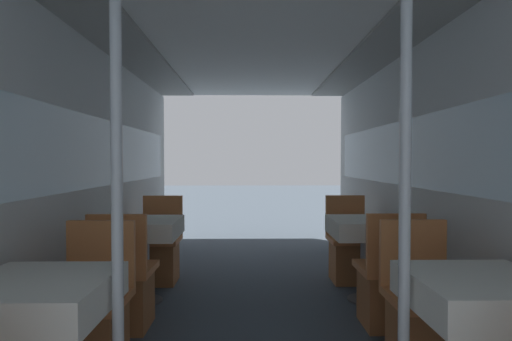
{
  "coord_description": "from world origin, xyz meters",
  "views": [
    {
      "loc": [
        -0.06,
        -1.1,
        1.3
      ],
      "look_at": [
        0.0,
        2.42,
        1.21
      ],
      "focal_mm": 28.0,
      "sensor_mm": 36.0,
      "label": 1
    }
  ],
  "objects_px": {
    "dining_table_left_0": "(38,302)",
    "chair_left_far_1": "(160,255)",
    "chair_left_near_1": "(125,291)",
    "support_pole_right_0": "(405,193)",
    "chair_right_far_1": "(349,254)",
    "chair_right_near_1": "(387,290)",
    "chair_left_far_0": "(91,326)",
    "dining_table_left_1": "(145,231)",
    "chair_right_far_0": "(424,324)",
    "support_pole_left_0": "(117,194)",
    "dining_table_right_1": "(365,230)",
    "dining_table_right_0": "(481,300)"
  },
  "relations": [
    {
      "from": "chair_left_far_0",
      "to": "support_pole_right_0",
      "type": "xyz_separation_m",
      "value": [
        1.67,
        -0.6,
        0.86
      ]
    },
    {
      "from": "dining_table_left_0",
      "to": "chair_left_far_0",
      "type": "xyz_separation_m",
      "value": [
        0.0,
        0.6,
        -0.36
      ]
    },
    {
      "from": "dining_table_right_1",
      "to": "chair_right_near_1",
      "type": "bearing_deg",
      "value": -90.0
    },
    {
      "from": "dining_table_left_0",
      "to": "chair_right_far_1",
      "type": "height_order",
      "value": "chair_right_far_1"
    },
    {
      "from": "dining_table_left_1",
      "to": "chair_right_near_1",
      "type": "relative_size",
      "value": 0.84
    },
    {
      "from": "chair_left_near_1",
      "to": "chair_right_near_1",
      "type": "distance_m",
      "value": 2.04
    },
    {
      "from": "chair_right_near_1",
      "to": "chair_right_far_1",
      "type": "relative_size",
      "value": 1.0
    },
    {
      "from": "dining_table_left_0",
      "to": "chair_left_far_0",
      "type": "bearing_deg",
      "value": 90.0
    },
    {
      "from": "dining_table_left_0",
      "to": "support_pole_left_0",
      "type": "xyz_separation_m",
      "value": [
        0.36,
        -0.0,
        0.49
      ]
    },
    {
      "from": "chair_left_far_0",
      "to": "chair_right_near_1",
      "type": "relative_size",
      "value": 1.0
    },
    {
      "from": "chair_right_far_1",
      "to": "chair_right_near_1",
      "type": "bearing_deg",
      "value": 90.0
    },
    {
      "from": "dining_table_left_0",
      "to": "chair_left_far_1",
      "type": "distance_m",
      "value": 2.47
    },
    {
      "from": "support_pole_left_0",
      "to": "chair_right_far_0",
      "type": "relative_size",
      "value": 2.52
    },
    {
      "from": "chair_right_near_1",
      "to": "dining_table_right_1",
      "type": "bearing_deg",
      "value": 90.0
    },
    {
      "from": "chair_right_far_1",
      "to": "dining_table_left_1",
      "type": "bearing_deg",
      "value": 16.38
    },
    {
      "from": "dining_table_left_0",
      "to": "dining_table_right_0",
      "type": "xyz_separation_m",
      "value": [
        2.04,
        0.0,
        0.0
      ]
    },
    {
      "from": "dining_table_left_1",
      "to": "chair_right_far_1",
      "type": "xyz_separation_m",
      "value": [
        2.04,
        0.6,
        -0.36
      ]
    },
    {
      "from": "support_pole_right_0",
      "to": "chair_left_far_1",
      "type": "bearing_deg",
      "value": 124.38
    },
    {
      "from": "chair_left_near_1",
      "to": "support_pole_right_0",
      "type": "height_order",
      "value": "support_pole_right_0"
    },
    {
      "from": "chair_right_near_1",
      "to": "chair_right_far_1",
      "type": "bearing_deg",
      "value": 90.0
    },
    {
      "from": "chair_left_far_0",
      "to": "dining_table_left_1",
      "type": "relative_size",
      "value": 1.2
    },
    {
      "from": "chair_right_far_0",
      "to": "dining_table_right_1",
      "type": "bearing_deg",
      "value": -90.0
    },
    {
      "from": "chair_left_near_1",
      "to": "chair_left_far_1",
      "type": "xyz_separation_m",
      "value": [
        0.0,
        1.2,
        0.0
      ]
    },
    {
      "from": "dining_table_left_0",
      "to": "support_pole_right_0",
      "type": "bearing_deg",
      "value": -0.0
    },
    {
      "from": "chair_right_near_1",
      "to": "chair_right_far_1",
      "type": "height_order",
      "value": "same"
    },
    {
      "from": "chair_left_near_1",
      "to": "chair_right_far_1",
      "type": "xyz_separation_m",
      "value": [
        2.04,
        1.2,
        0.0
      ]
    },
    {
      "from": "dining_table_left_1",
      "to": "chair_right_far_0",
      "type": "xyz_separation_m",
      "value": [
        2.04,
        -1.25,
        -0.36
      ]
    },
    {
      "from": "chair_left_far_0",
      "to": "chair_left_far_1",
      "type": "relative_size",
      "value": 1.0
    },
    {
      "from": "dining_table_left_1",
      "to": "chair_left_far_1",
      "type": "bearing_deg",
      "value": 90.0
    },
    {
      "from": "chair_right_near_1",
      "to": "chair_right_far_0",
      "type": "bearing_deg",
      "value": -90.0
    },
    {
      "from": "dining_table_left_1",
      "to": "support_pole_left_0",
      "type": "bearing_deg",
      "value": -78.97
    },
    {
      "from": "support_pole_right_0",
      "to": "chair_right_near_1",
      "type": "distance_m",
      "value": 1.56
    },
    {
      "from": "dining_table_left_0",
      "to": "chair_left_far_1",
      "type": "xyz_separation_m",
      "value": [
        0.0,
        2.45,
        -0.36
      ]
    },
    {
      "from": "chair_left_far_1",
      "to": "dining_table_right_0",
      "type": "xyz_separation_m",
      "value": [
        2.04,
        -2.45,
        0.36
      ]
    },
    {
      "from": "support_pole_left_0",
      "to": "support_pole_right_0",
      "type": "distance_m",
      "value": 1.31
    },
    {
      "from": "chair_left_far_1",
      "to": "support_pole_right_0",
      "type": "xyz_separation_m",
      "value": [
        1.67,
        -2.45,
        0.86
      ]
    },
    {
      "from": "dining_table_left_0",
      "to": "chair_right_far_0",
      "type": "relative_size",
      "value": 0.84
    },
    {
      "from": "dining_table_left_1",
      "to": "chair_right_far_0",
      "type": "bearing_deg",
      "value": -31.58
    },
    {
      "from": "support_pole_left_0",
      "to": "chair_left_near_1",
      "type": "distance_m",
      "value": 1.56
    },
    {
      "from": "dining_table_left_0",
      "to": "chair_right_far_1",
      "type": "distance_m",
      "value": 3.2
    },
    {
      "from": "chair_left_near_1",
      "to": "support_pole_right_0",
      "type": "xyz_separation_m",
      "value": [
        1.67,
        -1.25,
        0.86
      ]
    },
    {
      "from": "dining_table_right_0",
      "to": "chair_right_far_1",
      "type": "bearing_deg",
      "value": 90.0
    },
    {
      "from": "support_pole_left_0",
      "to": "dining_table_right_0",
      "type": "bearing_deg",
      "value": 0.0
    },
    {
      "from": "chair_left_far_0",
      "to": "chair_right_near_1",
      "type": "xyz_separation_m",
      "value": [
        2.04,
        0.65,
        0.0
      ]
    },
    {
      "from": "dining_table_left_1",
      "to": "dining_table_right_0",
      "type": "height_order",
      "value": "same"
    },
    {
      "from": "dining_table_left_1",
      "to": "chair_right_near_1",
      "type": "xyz_separation_m",
      "value": [
        2.04,
        -0.6,
        -0.36
      ]
    },
    {
      "from": "chair_right_far_0",
      "to": "chair_right_near_1",
      "type": "relative_size",
      "value": 1.0
    },
    {
      "from": "chair_left_far_1",
      "to": "chair_left_far_0",
      "type": "bearing_deg",
      "value": 90.0
    },
    {
      "from": "support_pole_left_0",
      "to": "chair_right_far_0",
      "type": "xyz_separation_m",
      "value": [
        1.67,
        0.6,
        -0.86
      ]
    },
    {
      "from": "chair_left_far_1",
      "to": "chair_right_far_1",
      "type": "distance_m",
      "value": 2.04
    }
  ]
}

